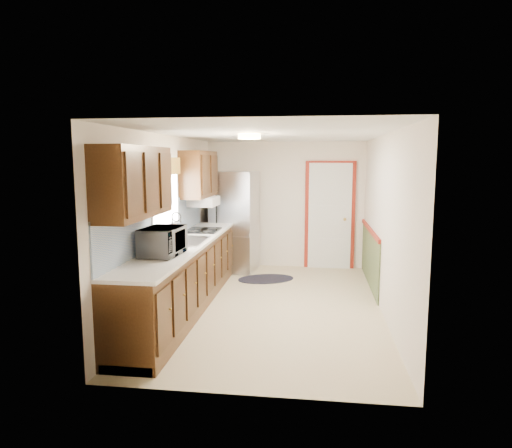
# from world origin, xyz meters

# --- Properties ---
(room_shell) EXTENTS (3.20, 5.20, 2.52)m
(room_shell) POSITION_xyz_m (0.00, 0.00, 1.20)
(room_shell) COLOR #C2B088
(room_shell) RESTS_ON ground
(kitchen_run) EXTENTS (0.63, 4.00, 2.20)m
(kitchen_run) POSITION_xyz_m (-1.24, -0.29, 0.81)
(kitchen_run) COLOR #341C0B
(kitchen_run) RESTS_ON ground
(back_wall_trim) EXTENTS (1.12, 2.30, 2.08)m
(back_wall_trim) POSITION_xyz_m (0.99, 2.21, 0.89)
(back_wall_trim) COLOR maroon
(back_wall_trim) RESTS_ON ground
(ceiling_fixture) EXTENTS (0.30, 0.30, 0.06)m
(ceiling_fixture) POSITION_xyz_m (-0.30, -0.20, 2.36)
(ceiling_fixture) COLOR #FFD88C
(ceiling_fixture) RESTS_ON room_shell
(microwave) EXTENTS (0.36, 0.62, 0.41)m
(microwave) POSITION_xyz_m (-1.20, -1.13, 1.14)
(microwave) COLOR white
(microwave) RESTS_ON kitchen_run
(refrigerator) EXTENTS (0.86, 0.82, 1.85)m
(refrigerator) POSITION_xyz_m (-0.91, 2.05, 0.92)
(refrigerator) COLOR #B7B7BC
(refrigerator) RESTS_ON ground
(rug) EXTENTS (1.14, 0.94, 0.01)m
(rug) POSITION_xyz_m (-0.26, 1.45, 0.01)
(rug) COLOR black
(rug) RESTS_ON ground
(cooktop) EXTENTS (0.50, 0.60, 0.02)m
(cooktop) POSITION_xyz_m (-1.19, 0.75, 0.95)
(cooktop) COLOR black
(cooktop) RESTS_ON kitchen_run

